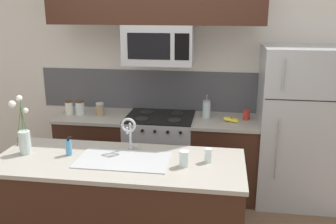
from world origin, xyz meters
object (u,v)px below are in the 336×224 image
coffee_tin (246,115)px  drinking_glass (184,159)px  sink_faucet (129,129)px  flower_vase (24,138)px  refrigerator (298,126)px  storage_jar_medium (80,108)px  banana_bunch (231,120)px  spare_glass (208,155)px  storage_jar_short (100,109)px  dish_soap_bottle (69,147)px  storage_jar_tall (69,107)px  microwave (159,44)px  french_press (206,109)px  stove_range (160,154)px

coffee_tin → drinking_glass: bearing=-112.5°
sink_faucet → flower_vase: (-0.88, -0.19, -0.06)m
refrigerator → storage_jar_medium: size_ratio=10.81×
storage_jar_medium → coffee_tin: size_ratio=1.46×
banana_bunch → coffee_tin: size_ratio=1.73×
spare_glass → flower_vase: flower_vase is taller
storage_jar_medium → coffee_tin: storage_jar_medium is taller
storage_jar_medium → spare_glass: 1.93m
storage_jar_short → coffee_tin: storage_jar_short is taller
sink_faucet → spare_glass: sink_faucet is taller
dish_soap_bottle → storage_jar_tall: bearing=112.5°
refrigerator → flower_vase: bearing=-153.5°
spare_glass → coffee_tin: bearing=73.3°
microwave → sink_faucet: bearing=-95.3°
microwave → storage_jar_tall: bearing=-179.6°
french_press → drinking_glass: french_press is taller
storage_jar_medium → banana_bunch: (1.74, -0.04, -0.06)m
sink_faucet → spare_glass: (0.69, -0.14, -0.14)m
refrigerator → storage_jar_short: 2.22m
storage_jar_tall → storage_jar_medium: 0.13m
sink_faucet → storage_jar_tall: bearing=134.1°
french_press → sink_faucet: size_ratio=0.87×
stove_range → coffee_tin: 1.09m
microwave → refrigerator: bearing=1.5°
coffee_tin → dish_soap_bottle: bearing=-141.0°
microwave → coffee_tin: microwave is taller
drinking_glass → storage_jar_medium: bearing=136.8°
refrigerator → coffee_tin: refrigerator is taller
banana_bunch → coffee_tin: coffee_tin is taller
banana_bunch → spare_glass: size_ratio=1.65×
stove_range → refrigerator: 1.57m
storage_jar_tall → flower_vase: size_ratio=0.32×
storage_jar_medium → dish_soap_bottle: (0.36, -1.19, -0.01)m
coffee_tin → microwave: bearing=-175.8°
stove_range → storage_jar_short: storage_jar_short is taller
storage_jar_short → sink_faucet: (0.61, -1.02, 0.13)m
dish_soap_bottle → refrigerator: bearing=30.2°
microwave → drinking_glass: bearing=-71.9°
dish_soap_bottle → spare_glass: 1.18m
storage_jar_tall → dish_soap_bottle: size_ratio=0.97×
refrigerator → dish_soap_bottle: (-2.10, -1.23, 0.11)m
french_press → coffee_tin: bearing=-1.3°
refrigerator → storage_jar_medium: (-2.46, -0.04, 0.12)m
banana_bunch → french_press: (-0.28, 0.12, 0.08)m
storage_jar_medium → spare_glass: storage_jar_medium is taller
stove_range → refrigerator: bearing=0.8°
sink_faucet → refrigerator: bearing=33.2°
microwave → flower_vase: bearing=-129.0°
drinking_glass → refrigerator: bearing=49.8°
storage_jar_tall → spare_glass: size_ratio=1.38×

